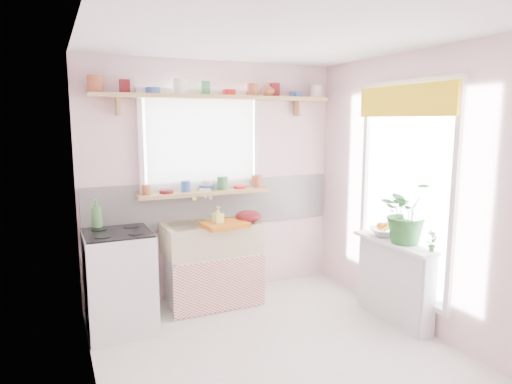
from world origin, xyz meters
name	(u,v)px	position (x,y,z in m)	size (l,w,h in m)	color
room	(302,173)	(0.66, 0.86, 1.37)	(3.20, 3.20, 3.20)	beige
sink_unit	(211,263)	(-0.15, 1.29, 0.43)	(0.95, 0.65, 1.11)	white
cooker	(120,281)	(-1.10, 1.05, 0.46)	(0.58, 0.58, 0.93)	white
radiator_ledge	(394,279)	(1.30, 0.20, 0.40)	(0.22, 0.95, 0.78)	white
windowsill	(205,193)	(-0.15, 1.48, 1.14)	(1.40, 0.22, 0.04)	tan
pine_shelf	(217,97)	(0.00, 1.47, 2.12)	(2.52, 0.24, 0.04)	tan
shelf_crockery	(215,90)	(-0.02, 1.47, 2.19)	(2.47, 0.11, 0.12)	#A55133
sill_crockery	(203,186)	(-0.17, 1.48, 1.22)	(1.35, 0.11, 0.12)	#A55133
dish_tray	(225,225)	(-0.07, 1.10, 0.87)	(0.43, 0.32, 0.04)	#CC6512
colander	(249,216)	(0.22, 1.19, 0.91)	(0.27, 0.27, 0.12)	maroon
jade_plant	(407,212)	(1.33, 0.11, 1.06)	(0.52, 0.45, 0.57)	#286429
fruit_bowl	(386,232)	(1.33, 0.39, 0.81)	(0.30, 0.30, 0.07)	silver
herb_pot	(432,241)	(1.33, -0.20, 0.87)	(0.10, 0.07, 0.19)	#2F5F26
soap_bottle_sink	(218,217)	(-0.13, 1.13, 0.95)	(0.09, 0.09, 0.20)	#D5DD62
sill_cup	(207,185)	(-0.10, 1.54, 1.21)	(0.13, 0.13, 0.10)	beige
sill_bowl	(207,188)	(-0.11, 1.50, 1.19)	(0.17, 0.17, 0.05)	#3257A3
shelf_vase	(269,90)	(0.58, 1.47, 2.21)	(0.13, 0.13, 0.14)	#B55B37
cooker_bottle	(97,214)	(-1.25, 1.27, 1.05)	(0.10, 0.10, 0.27)	#428443
fruit	(386,226)	(1.34, 0.39, 0.87)	(0.20, 0.14, 0.10)	orange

